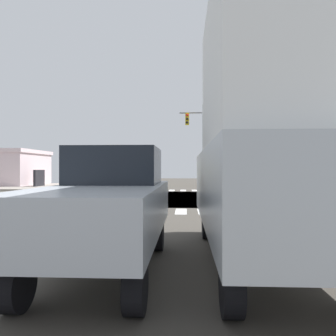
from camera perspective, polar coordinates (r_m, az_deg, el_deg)
The scene contains 11 objects.
ground at distance 22.74m, azimuth -5.79°, elevation -5.01°, with size 90.00×90.00×0.05m.
sidewalk_corner_ne at distance 35.74m, azimuth 18.49°, elevation -3.07°, with size 12.00×12.00×0.14m.
sidewalk_corner_nw at distance 38.17m, azimuth -22.60°, elevation -2.88°, with size 12.00×12.00×0.14m.
crosswalk_near at distance 15.65m, azimuth -10.82°, elevation -7.12°, with size 13.50×2.00×0.01m.
crosswalk_far at distance 29.98m, azimuth -4.14°, elevation -3.77°, with size 13.50×2.00×0.01m.
traffic_signal_mast at distance 29.55m, azimuth 8.73°, elevation 6.34°, with size 5.63×0.55×7.16m.
street_lamp at distance 37.83m, azimuth 9.30°, elevation 4.90°, with size 1.78×0.32×8.84m.
sedan_nearside_1 at distance 19.61m, azimuth 18.38°, elevation -2.44°, with size 4.30×1.80×1.88m.
box_truck_queued_1 at distance 6.80m, azimuth 16.19°, elevation 5.40°, with size 2.40×7.20×4.85m.
pickup_trailing_1 at distance 6.49m, azimuth -10.02°, elevation -5.59°, with size 2.00×5.10×2.35m.
box_truck_middle_2 at distance 43.08m, azimuth -8.34°, elevation 0.74°, with size 2.40×7.20×4.85m.
Camera 1 is at (3.45, -22.39, 1.91)m, focal length 36.13 mm.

